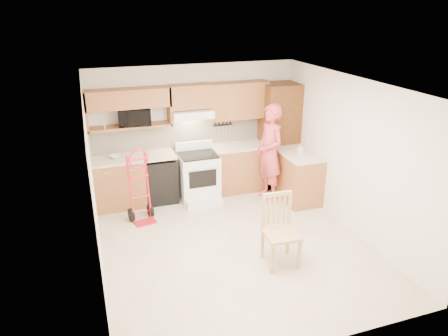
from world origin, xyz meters
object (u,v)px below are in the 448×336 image
range (199,173)px  microwave (135,116)px  hand_truck (141,190)px  person (270,153)px  dining_chair (281,232)px

range → microwave: bearing=161.9°
microwave → hand_truck: (-0.09, -0.88, -1.05)m
microwave → hand_truck: bearing=-89.8°
person → dining_chair: (-0.73, -2.05, -0.41)m
person → hand_truck: person is taller
microwave → dining_chair: bearing=-53.9°
microwave → range: microwave is taller
person → range: bearing=-112.4°
microwave → range: 1.59m
microwave → range: size_ratio=0.53×
microwave → person: (2.35, -0.74, -0.71)m
person → dining_chair: 2.21m
range → hand_truck: bearing=-155.9°
hand_truck → person: bearing=-8.5°
hand_truck → microwave: bearing=72.4°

